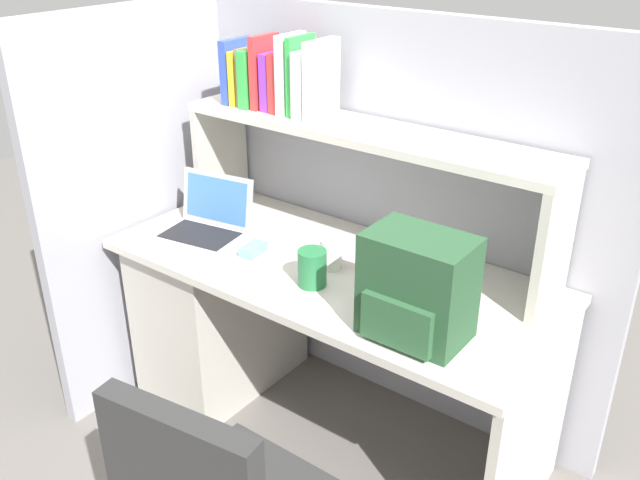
% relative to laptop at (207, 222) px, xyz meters
% --- Properties ---
extents(ground_plane, '(8.00, 8.00, 0.00)m').
position_rel_laptop_xyz_m(ground_plane, '(0.52, 0.07, -0.78)').
color(ground_plane, slate).
extents(desk, '(1.60, 0.70, 0.73)m').
position_rel_laptop_xyz_m(desk, '(0.13, 0.07, -0.38)').
color(desk, beige).
rests_on(desk, ground_plane).
extents(cubicle_partition_rear, '(1.84, 0.05, 1.55)m').
position_rel_laptop_xyz_m(cubicle_partition_rear, '(0.52, 0.45, -0.01)').
color(cubicle_partition_rear, '#9E9EA8').
rests_on(cubicle_partition_rear, ground_plane).
extents(cubicle_partition_left, '(0.05, 1.06, 1.55)m').
position_rel_laptop_xyz_m(cubicle_partition_left, '(-0.33, 0.02, -0.01)').
color(cubicle_partition_left, '#9E9EA8').
rests_on(cubicle_partition_left, ground_plane).
extents(overhead_hutch, '(1.44, 0.28, 0.45)m').
position_rel_laptop_xyz_m(overhead_hutch, '(0.52, 0.27, 0.30)').
color(overhead_hutch, '#BCB7AC').
rests_on(overhead_hutch, desk).
extents(reference_books_on_shelf, '(0.45, 0.18, 0.28)m').
position_rel_laptop_xyz_m(reference_books_on_shelf, '(0.14, 0.27, 0.52)').
color(reference_books_on_shelf, olive).
rests_on(reference_books_on_shelf, overhead_hutch).
extents(laptop, '(0.35, 0.30, 0.22)m').
position_rel_laptop_xyz_m(laptop, '(0.00, 0.00, 0.00)').
color(laptop, '#B7BABF').
rests_on(laptop, desk).
extents(backpack, '(0.30, 0.23, 0.32)m').
position_rel_laptop_xyz_m(backpack, '(0.97, -0.12, 0.10)').
color(backpack, '#264C2D').
rests_on(backpack, desk).
extents(computer_mouse, '(0.07, 0.11, 0.03)m').
position_rel_laptop_xyz_m(computer_mouse, '(0.24, -0.01, -0.03)').
color(computer_mouse, '#7299C6').
rests_on(computer_mouse, desk).
extents(paper_cup, '(0.08, 0.08, 0.11)m').
position_rel_laptop_xyz_m(paper_cup, '(0.53, 0.07, 0.00)').
color(paper_cup, white).
rests_on(paper_cup, desk).
extents(snack_canister, '(0.10, 0.10, 0.13)m').
position_rel_laptop_xyz_m(snack_canister, '(0.55, -0.07, 0.01)').
color(snack_canister, '#26723F').
rests_on(snack_canister, desk).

